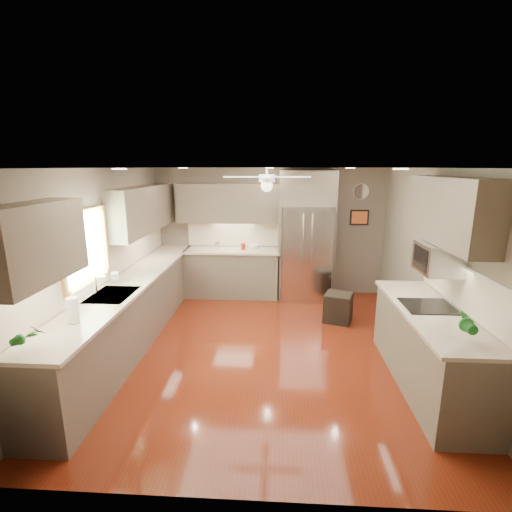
# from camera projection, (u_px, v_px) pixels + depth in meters

# --- Properties ---
(floor) EXTENTS (5.00, 5.00, 0.00)m
(floor) POSITION_uv_depth(u_px,v_px,m) (265.00, 348.00, 5.29)
(floor) COLOR #54190B
(floor) RESTS_ON ground
(ceiling) EXTENTS (5.00, 5.00, 0.00)m
(ceiling) POSITION_uv_depth(u_px,v_px,m) (266.00, 168.00, 4.71)
(ceiling) COLOR white
(ceiling) RESTS_ON ground
(wall_back) EXTENTS (4.50, 0.00, 4.50)m
(wall_back) POSITION_uv_depth(u_px,v_px,m) (270.00, 232.00, 7.42)
(wall_back) COLOR #685B4F
(wall_back) RESTS_ON ground
(wall_front) EXTENTS (4.50, 0.00, 4.50)m
(wall_front) POSITION_uv_depth(u_px,v_px,m) (254.00, 354.00, 2.57)
(wall_front) COLOR #685B4F
(wall_front) RESTS_ON ground
(wall_left) EXTENTS (0.00, 5.00, 5.00)m
(wall_left) POSITION_uv_depth(u_px,v_px,m) (103.00, 261.00, 5.13)
(wall_left) COLOR #685B4F
(wall_left) RESTS_ON ground
(wall_right) EXTENTS (0.00, 5.00, 5.00)m
(wall_right) POSITION_uv_depth(u_px,v_px,m) (436.00, 266.00, 4.87)
(wall_right) COLOR #685B4F
(wall_right) RESTS_ON ground
(canister_b) EXTENTS (0.11, 0.11, 0.14)m
(canister_b) POSITION_uv_depth(u_px,v_px,m) (217.00, 245.00, 7.30)
(canister_b) COLOR silver
(canister_b) RESTS_ON back_run
(canister_d) EXTENTS (0.11, 0.11, 0.13)m
(canister_d) POSITION_uv_depth(u_px,v_px,m) (243.00, 247.00, 7.21)
(canister_d) COLOR maroon
(canister_d) RESTS_ON back_run
(soap_bottle) EXTENTS (0.12, 0.12, 0.21)m
(soap_bottle) POSITION_uv_depth(u_px,v_px,m) (116.00, 275.00, 5.15)
(soap_bottle) COLOR white
(soap_bottle) RESTS_ON left_run
(potted_plant_left) EXTENTS (0.19, 0.16, 0.32)m
(potted_plant_left) POSITION_uv_depth(u_px,v_px,m) (30.00, 336.00, 3.19)
(potted_plant_left) COLOR #1B6020
(potted_plant_left) RESTS_ON left_run
(potted_plant_right) EXTENTS (0.17, 0.14, 0.31)m
(potted_plant_right) POSITION_uv_depth(u_px,v_px,m) (467.00, 323.00, 3.44)
(potted_plant_right) COLOR #1B6020
(potted_plant_right) RESTS_ON right_run
(bowl) EXTENTS (0.24, 0.24, 0.05)m
(bowl) POSITION_uv_depth(u_px,v_px,m) (254.00, 248.00, 7.22)
(bowl) COLOR #C0BC90
(bowl) RESTS_ON back_run
(left_run) EXTENTS (0.65, 4.70, 1.45)m
(left_run) POSITION_uv_depth(u_px,v_px,m) (133.00, 309.00, 5.43)
(left_run) COLOR #50473A
(left_run) RESTS_ON ground
(back_run) EXTENTS (1.85, 0.65, 1.45)m
(back_run) POSITION_uv_depth(u_px,v_px,m) (233.00, 272.00, 7.36)
(back_run) COLOR #50473A
(back_run) RESTS_ON ground
(uppers) EXTENTS (4.50, 4.70, 0.95)m
(uppers) POSITION_uv_depth(u_px,v_px,m) (218.00, 211.00, 5.58)
(uppers) COLOR #50473A
(uppers) RESTS_ON wall_left
(window) EXTENTS (0.05, 1.12, 0.92)m
(window) POSITION_uv_depth(u_px,v_px,m) (85.00, 247.00, 4.57)
(window) COLOR #BFF2B2
(window) RESTS_ON wall_left
(sink) EXTENTS (0.50, 0.70, 0.32)m
(sink) POSITION_uv_depth(u_px,v_px,m) (112.00, 297.00, 4.70)
(sink) COLOR silver
(sink) RESTS_ON left_run
(refrigerator) EXTENTS (1.06, 0.75, 2.45)m
(refrigerator) POSITION_uv_depth(u_px,v_px,m) (306.00, 238.00, 7.07)
(refrigerator) COLOR silver
(refrigerator) RESTS_ON ground
(right_run) EXTENTS (0.70, 2.20, 1.45)m
(right_run) POSITION_uv_depth(u_px,v_px,m) (429.00, 347.00, 4.29)
(right_run) COLOR #50473A
(right_run) RESTS_ON ground
(microwave) EXTENTS (0.43, 0.55, 0.34)m
(microwave) POSITION_uv_depth(u_px,v_px,m) (439.00, 258.00, 4.30)
(microwave) COLOR silver
(microwave) RESTS_ON wall_right
(ceiling_fan) EXTENTS (1.18, 1.18, 0.32)m
(ceiling_fan) POSITION_uv_depth(u_px,v_px,m) (267.00, 181.00, 5.04)
(ceiling_fan) COLOR white
(ceiling_fan) RESTS_ON ceiling
(recessed_lights) EXTENTS (2.84, 3.14, 0.01)m
(recessed_lights) POSITION_uv_depth(u_px,v_px,m) (264.00, 168.00, 5.10)
(recessed_lights) COLOR white
(recessed_lights) RESTS_ON ceiling
(wall_clock) EXTENTS (0.30, 0.03, 0.30)m
(wall_clock) POSITION_uv_depth(u_px,v_px,m) (361.00, 192.00, 7.12)
(wall_clock) COLOR white
(wall_clock) RESTS_ON wall_back
(framed_print) EXTENTS (0.36, 0.03, 0.30)m
(framed_print) POSITION_uv_depth(u_px,v_px,m) (359.00, 217.00, 7.23)
(framed_print) COLOR black
(framed_print) RESTS_ON wall_back
(stool) EXTENTS (0.54, 0.54, 0.49)m
(stool) POSITION_uv_depth(u_px,v_px,m) (338.00, 307.00, 6.16)
(stool) COLOR black
(stool) RESTS_ON ground
(paper_towel) EXTENTS (0.11, 0.11, 0.28)m
(paper_towel) POSITION_uv_depth(u_px,v_px,m) (73.00, 310.00, 3.81)
(paper_towel) COLOR white
(paper_towel) RESTS_ON left_run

